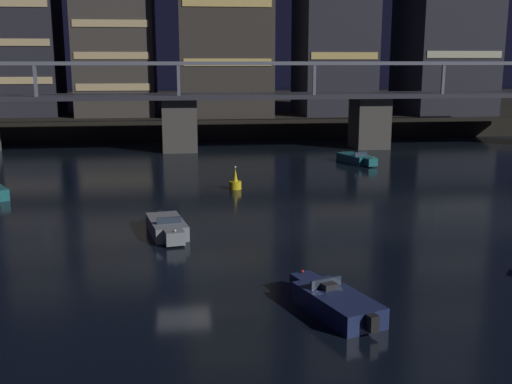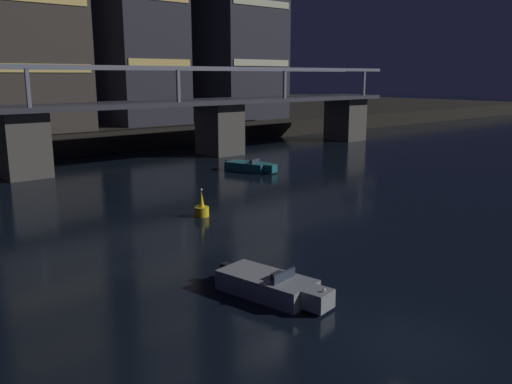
{
  "view_description": "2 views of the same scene",
  "coord_description": "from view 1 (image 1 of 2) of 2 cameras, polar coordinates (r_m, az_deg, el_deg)",
  "views": [
    {
      "loc": [
        0.08,
        -27.28,
        9.45
      ],
      "look_at": [
        4.43,
        7.98,
        1.83
      ],
      "focal_mm": 43.03,
      "sensor_mm": 36.0,
      "label": 1
    },
    {
      "loc": [
        -14.0,
        -8.91,
        8.5
      ],
      "look_at": [
        4.82,
        13.41,
        2.14
      ],
      "focal_mm": 37.6,
      "sensor_mm": 36.0,
      "label": 2
    }
  ],
  "objects": [
    {
      "name": "ground_plane",
      "position": [
        28.87,
        -6.85,
        -7.09
      ],
      "size": [
        400.0,
        400.0,
        0.0
      ],
      "primitive_type": "plane",
      "color": "black"
    },
    {
      "name": "far_riverbank",
      "position": [
        114.2,
        -7.11,
        7.81
      ],
      "size": [
        240.0,
        80.0,
        2.2
      ],
      "primitive_type": "cube",
      "color": "black",
      "rests_on": "ground"
    },
    {
      "name": "river_bridge",
      "position": [
        66.11,
        -7.13,
        7.33
      ],
      "size": [
        89.45,
        6.4,
        9.38
      ],
      "color": "#4C4944",
      "rests_on": "ground"
    },
    {
      "name": "tower_west_low",
      "position": [
        89.66,
        -20.65,
        14.45
      ],
      "size": [
        8.24,
        8.43,
        24.5
      ],
      "color": "#282833",
      "rests_on": "far_riverbank"
    },
    {
      "name": "tower_west_tall",
      "position": [
        87.85,
        -12.88,
        13.62
      ],
      "size": [
        10.28,
        12.52,
        20.36
      ],
      "color": "#423D38",
      "rests_on": "far_riverbank"
    },
    {
      "name": "speedboat_near_right",
      "position": [
        34.35,
        -8.24,
        -3.28
      ],
      "size": [
        2.49,
        5.23,
        1.16
      ],
      "color": "gray",
      "rests_on": "ground"
    },
    {
      "name": "speedboat_mid_left",
      "position": [
        24.01,
        7.31,
        -10.11
      ],
      "size": [
        2.98,
        5.12,
        1.16
      ],
      "color": "#19234C",
      "rests_on": "ground"
    },
    {
      "name": "speedboat_mid_right",
      "position": [
        58.51,
        9.36,
        3.05
      ],
      "size": [
        2.93,
        5.14,
        1.16
      ],
      "color": "#196066",
      "rests_on": "ground"
    },
    {
      "name": "channel_buoy",
      "position": [
        46.05,
        -1.93,
        0.86
      ],
      "size": [
        0.9,
        0.9,
        1.76
      ],
      "color": "yellow",
      "rests_on": "ground"
    }
  ]
}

